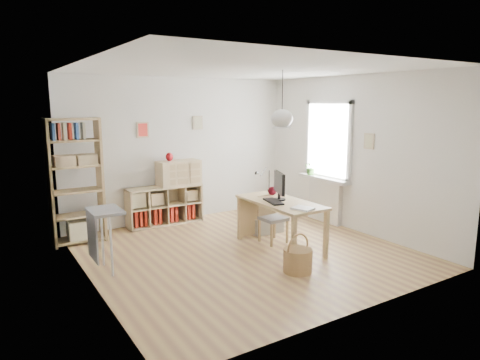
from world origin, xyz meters
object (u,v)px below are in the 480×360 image
storage_chest (264,220)px  drawer_chest (179,173)px  desk (280,207)px  cube_shelf (163,208)px  tall_bookshelf (75,176)px  monitor (279,184)px  chair (271,216)px

storage_chest → drawer_chest: drawer_chest is taller
desk → storage_chest: bearing=70.9°
cube_shelf → storage_chest: bearing=-46.0°
tall_bookshelf → monitor: 3.22m
chair → drawer_chest: drawer_chest is taller
cube_shelf → monitor: size_ratio=2.93×
desk → drawer_chest: (-0.70, 2.19, 0.29)m
storage_chest → drawer_chest: (-1.00, 1.33, 0.75)m
tall_bookshelf → desk: bearing=-37.0°
cube_shelf → drawer_chest: size_ratio=1.77×
tall_bookshelf → chair: tall_bookshelf is taller
desk → tall_bookshelf: bearing=143.0°
tall_bookshelf → storage_chest: (2.89, -1.09, -0.89)m
cube_shelf → drawer_chest: bearing=-7.4°
desk → storage_chest: desk is taller
desk → chair: (0.07, 0.33, -0.22)m
drawer_chest → monitor: bearing=-73.5°
desk → tall_bookshelf: (-2.59, 1.95, 0.43)m
cube_shelf → chair: 2.20m
tall_bookshelf → monitor: (2.61, -1.89, -0.09)m
chair → desk: bearing=-104.7°
monitor → chair: bearing=101.7°
drawer_chest → chair: bearing=-69.8°
monitor → desk: bearing=-85.0°
desk → storage_chest: (0.30, 0.86, -0.46)m
desk → drawer_chest: drawer_chest is taller
desk → tall_bookshelf: tall_bookshelf is taller
desk → tall_bookshelf: size_ratio=0.75×
storage_chest → desk: bearing=-107.1°
chair → monitor: size_ratio=1.59×
chair → storage_chest: (0.23, 0.54, -0.24)m
desk → cube_shelf: (-1.02, 2.23, -0.36)m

